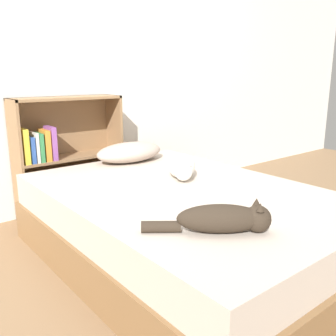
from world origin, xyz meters
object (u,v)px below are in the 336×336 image
cat_dark (225,219)px  bookshelf (63,154)px  pillow (130,152)px  bed (183,226)px  cat_light (181,166)px

cat_dark → bookshelf: size_ratio=0.50×
pillow → cat_dark: 1.43m
bed → cat_light: size_ratio=4.50×
cat_light → bookshelf: bookshelf is taller
pillow → bookshelf: (-0.36, 0.41, -0.04)m
cat_light → cat_dark: bearing=5.7°
cat_dark → bookshelf: (0.05, 1.77, -0.02)m
bed → cat_light: (0.17, 0.22, 0.30)m
cat_dark → bookshelf: 1.77m
pillow → cat_dark: pillow is taller
cat_light → bookshelf: 1.06m
pillow → cat_light: 0.59m
pillow → bookshelf: 0.55m
bed → cat_dark: 0.69m
pillow → cat_light: cat_light is taller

